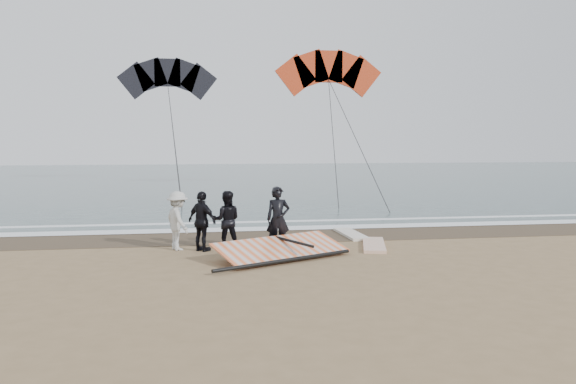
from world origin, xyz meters
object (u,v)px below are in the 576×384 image
board_white (374,245)px  sail_rig (278,250)px  man_main (278,219)px  board_cream (351,234)px

board_white → sail_rig: sail_rig is taller
man_main → board_white: 3.08m
man_main → sail_rig: (-0.10, -0.84, -0.73)m
board_white → board_cream: same height
man_main → sail_rig: size_ratio=0.48×
board_white → sail_rig: (-3.03, -1.13, 0.15)m
board_white → man_main: bearing=-159.2°
board_white → board_cream: bearing=110.3°
board_white → board_cream: size_ratio=1.03×
sail_rig → board_cream: bearing=47.2°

